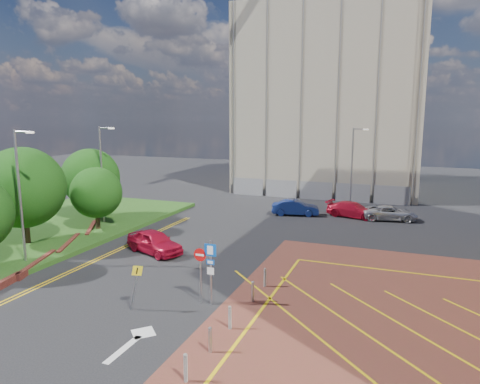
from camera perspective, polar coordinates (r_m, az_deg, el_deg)
The scene contains 18 objects.
ground at distance 20.99m, azimuth -6.33°, elevation -15.49°, with size 140.00×140.00×0.00m, color black.
grass_bed at distance 36.28m, azimuth -27.93°, elevation -5.40°, with size 14.00×32.00×0.30m, color #254716.
retaining_wall at distance 29.24m, azimuth -25.72°, elevation -8.60°, with size 6.06×20.33×0.40m.
tree_b at distance 33.00m, azimuth -26.91°, elevation 0.52°, with size 5.60×5.60×6.74m.
tree_c at distance 35.35m, azimuth -18.62°, elevation -0.08°, with size 4.00×4.00×4.90m.
tree_d at distance 39.44m, azimuth -19.29°, elevation 1.85°, with size 5.00×5.00×6.08m.
lamp_left_near at distance 28.69m, azimuth -27.23°, elevation 0.11°, with size 1.53×0.16×8.00m.
lamp_left_far at distance 37.26m, azimuth -17.89°, elevation 2.72°, with size 1.53×0.16×8.00m.
lamp_back at distance 45.31m, azimuth 14.80°, elevation 3.66°, with size 1.53×0.16×8.00m.
sign_cluster at distance 20.94m, azimuth -4.46°, elevation -9.73°, with size 1.17×0.12×3.20m.
warning_sign at distance 20.90m, azimuth -13.76°, elevation -11.57°, with size 0.70×0.41×2.25m.
bollard_row at distance 18.54m, azimuth -2.18°, elevation -17.40°, with size 0.14×11.14×0.90m.
construction_building at distance 57.54m, azimuth 12.30°, elevation 11.62°, with size 21.20×19.20×22.00m, color #AB9E8C.
construction_fence at distance 48.13m, azimuth 11.24°, elevation 0.10°, with size 21.60×0.06×2.00m, color gray.
car_red_left at distance 29.44m, azimuth -11.34°, elevation -6.53°, with size 1.80×4.49×1.53m, color #B50F2D.
car_blue_back at distance 40.29m, azimuth 7.38°, elevation -2.07°, with size 1.51×4.34×1.43m, color navy.
car_red_back at distance 40.49m, azimuth 14.82°, elevation -2.29°, with size 1.95×4.79×1.39m, color red.
car_silver_back at distance 40.30m, azimuth 19.32°, elevation -2.64°, with size 2.16×4.69×1.30m, color #B1B2B9.
Camera 1 is at (8.80, -16.83, 8.94)m, focal length 32.00 mm.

